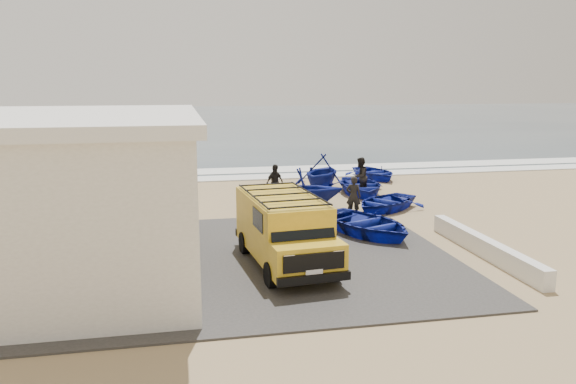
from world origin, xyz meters
TOP-DOWN VIEW (x-y plane):
  - ground at (0.00, 0.00)m, footprint 160.00×160.00m
  - slab at (-2.00, -2.00)m, footprint 12.00×10.00m
  - ocean at (0.00, 56.00)m, footprint 180.00×88.00m
  - surf_line at (0.00, 12.00)m, footprint 180.00×1.60m
  - surf_wash at (0.00, 14.50)m, footprint 180.00×2.20m
  - building at (-7.50, -2.00)m, footprint 8.40×9.40m
  - parapet at (5.00, -3.00)m, footprint 0.35×6.00m
  - van at (-1.00, -2.61)m, footprint 2.31×4.89m
  - boat_near_left at (2.31, -0.08)m, footprint 4.05×4.69m
  - boat_near_right at (4.26, 3.30)m, footprint 4.10×3.91m
  - boat_mid_left at (1.17, 4.39)m, footprint 3.66×3.33m
  - boat_mid_right at (4.35, 6.62)m, footprint 3.15×4.11m
  - boat_far_left at (2.91, 8.15)m, footprint 4.06×4.21m
  - boat_far_right at (6.42, 10.41)m, footprint 2.95×3.71m
  - fisherman_front at (2.72, 2.60)m, footprint 0.68×0.59m
  - fisherman_middle at (4.26, 6.40)m, footprint 1.06×1.07m
  - fisherman_back at (0.23, 5.89)m, footprint 1.01×0.85m

SIDE VIEW (x-z plane):
  - ground at x=0.00m, z-range 0.00..0.00m
  - ocean at x=0.00m, z-range 0.00..0.01m
  - surf_wash at x=0.00m, z-range 0.00..0.04m
  - slab at x=-2.00m, z-range 0.00..0.05m
  - surf_line at x=0.00m, z-range 0.00..0.06m
  - parapet at x=5.00m, z-range 0.00..0.55m
  - boat_far_right at x=6.42m, z-range 0.00..0.69m
  - boat_near_right at x=4.26m, z-range 0.00..0.69m
  - boat_mid_right at x=4.35m, z-range 0.00..0.79m
  - boat_near_left at x=2.31m, z-range 0.00..0.81m
  - fisherman_front at x=2.72m, z-range 0.00..1.56m
  - fisherman_back at x=0.23m, z-range 0.00..1.62m
  - boat_mid_left at x=1.17m, z-range 0.00..1.65m
  - boat_far_left at x=2.91m, z-range 0.00..1.71m
  - fisherman_middle at x=4.26m, z-range 0.00..1.74m
  - van at x=-1.00m, z-range 0.08..2.10m
  - building at x=-7.50m, z-range 0.01..4.31m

